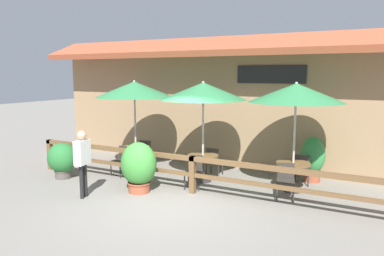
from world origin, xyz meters
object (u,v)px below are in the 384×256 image
object	(u,v)px
potted_plant_corner_fern	(62,159)
potted_plant_tall_tropical	(313,158)
chair_near_streetside	(121,159)
patio_umbrella_near	(134,89)
pedestrian	(82,155)
patio_umbrella_far	(296,93)
chair_far_streetside	(286,179)
chair_middle_streetside	(194,170)
chair_far_wallside	(302,168)
dining_table_middle	(203,160)
potted_plant_entrance_palm	(139,166)
dining_table_near	(136,151)
patio_umbrella_middle	(203,91)
dining_table_far	(293,168)
chair_near_wallside	(147,151)
chair_middle_wallside	(214,160)

from	to	relation	value
potted_plant_corner_fern	potted_plant_tall_tropical	xyz separation A→B (m)	(6.48, 3.07, 0.11)
chair_near_streetside	potted_plant_tall_tropical	bearing A→B (deg)	27.28
patio_umbrella_near	pedestrian	world-z (taller)	patio_umbrella_near
patio_umbrella_far	chair_far_streetside	distance (m)	2.17
chair_middle_streetside	chair_far_wallside	size ratio (longest dim) A/B	1.00
dining_table_middle	potted_plant_entrance_palm	bearing A→B (deg)	-121.68
dining_table_near	chair_middle_streetside	distance (m)	2.58
patio_umbrella_middle	dining_table_far	xyz separation A→B (m)	(2.46, 0.28, -1.94)
chair_far_streetside	dining_table_middle	bearing A→B (deg)	156.46
chair_middle_streetside	potted_plant_entrance_palm	size ratio (longest dim) A/B	0.66
potted_plant_corner_fern	pedestrian	size ratio (longest dim) A/B	0.63
potted_plant_entrance_palm	potted_plant_tall_tropical	bearing A→B (deg)	39.27
potted_plant_tall_tropical	pedestrian	xyz separation A→B (m)	(-4.69, -4.07, 0.40)
chair_far_streetside	potted_plant_entrance_palm	bearing A→B (deg)	-174.37
chair_far_streetside	pedestrian	xyz separation A→B (m)	(-4.40, -2.23, 0.59)
chair_near_wallside	chair_middle_wallside	xyz separation A→B (m)	(2.48, -0.11, 0.00)
chair_middle_streetside	potted_plant_entrance_palm	bearing A→B (deg)	-150.02
chair_middle_wallside	chair_far_streetside	size ratio (longest dim) A/B	1.00
dining_table_far	potted_plant_entrance_palm	size ratio (longest dim) A/B	0.68
chair_middle_streetside	chair_far_streetside	bearing A→B (deg)	-6.73
chair_near_streetside	chair_far_wallside	size ratio (longest dim) A/B	1.00
chair_near_streetside	patio_umbrella_far	bearing A→B (deg)	16.02
patio_umbrella_far	patio_umbrella_near	bearing A→B (deg)	-177.85
patio_umbrella_middle	chair_far_streetside	bearing A→B (deg)	-9.49
dining_table_middle	chair_near_streetside	bearing A→B (deg)	-166.78
dining_table_far	chair_far_streetside	distance (m)	0.69
patio_umbrella_far	dining_table_far	xyz separation A→B (m)	(0.00, 0.00, -1.94)
dining_table_middle	chair_middle_streetside	size ratio (longest dim) A/B	1.02
chair_far_wallside	potted_plant_corner_fern	distance (m)	6.80
dining_table_far	dining_table_near	bearing A→B (deg)	-177.85
patio_umbrella_middle	chair_middle_streetside	distance (m)	2.16
patio_umbrella_far	potted_plant_entrance_palm	bearing A→B (deg)	-151.05
chair_near_wallside	dining_table_middle	size ratio (longest dim) A/B	0.98
chair_near_wallside	potted_plant_corner_fern	world-z (taller)	potted_plant_corner_fern
dining_table_middle	potted_plant_corner_fern	distance (m)	4.08
dining_table_far	potted_plant_entrance_palm	xyz separation A→B (m)	(-3.47, -1.92, 0.08)
potted_plant_entrance_palm	chair_far_streetside	bearing A→B (deg)	19.68
chair_near_wallside	dining_table_far	size ratio (longest dim) A/B	0.98
chair_far_streetside	potted_plant_entrance_palm	distance (m)	3.68
dining_table_middle	chair_far_wallside	bearing A→B (deg)	20.66
pedestrian	potted_plant_corner_fern	bearing A→B (deg)	-130.38
potted_plant_tall_tropical	patio_umbrella_middle	bearing A→B (deg)	-152.53
patio_umbrella_middle	potted_plant_tall_tropical	world-z (taller)	patio_umbrella_middle
potted_plant_corner_fern	chair_near_streetside	bearing A→B (deg)	39.40
chair_near_wallside	patio_umbrella_middle	bearing A→B (deg)	153.02
potted_plant_tall_tropical	pedestrian	world-z (taller)	pedestrian
patio_umbrella_near	potted_plant_tall_tropical	xyz separation A→B (m)	(5.14, 1.33, -1.87)
chair_far_streetside	chair_middle_wallside	bearing A→B (deg)	142.15
patio_umbrella_near	chair_far_streetside	distance (m)	5.28
dining_table_middle	dining_table_far	size ratio (longest dim) A/B	1.00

